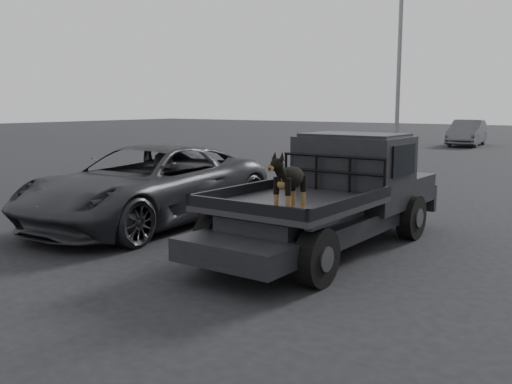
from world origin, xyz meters
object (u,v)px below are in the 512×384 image
Objects in this scene: parked_suv at (147,185)px; distant_car_a at (467,133)px; dog at (290,182)px; flatbed_ute at (325,221)px.

distant_car_a is at bearing 88.09° from parked_suv.
dog is 0.14× the size of parked_suv.
distant_car_a is at bearing 101.19° from dog.
flatbed_ute is 1.86m from dog.
distant_car_a is at bearing 101.09° from flatbed_ute.
distant_car_a is (-5.18, 26.16, -0.58)m from dog.
dog is (0.37, -1.63, 0.83)m from flatbed_ute.
flatbed_ute is 1.25× the size of distant_car_a.
parked_suv is (-4.11, 1.37, -0.54)m from dog.
dog reaches higher than distant_car_a.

